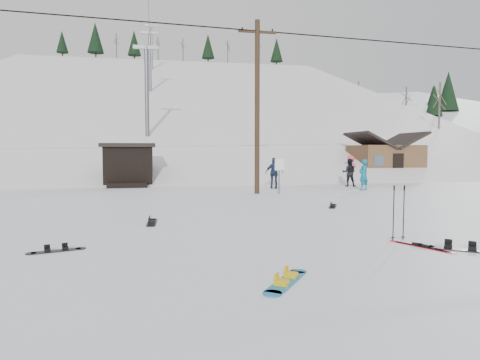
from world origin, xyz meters
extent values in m
plane|color=white|center=(0.00, 0.00, 0.00)|extent=(200.00, 200.00, 0.00)
cube|color=white|center=(0.00, 55.00, -12.00)|extent=(60.00, 85.24, 65.97)
cube|color=white|center=(38.00, 50.00, -11.00)|extent=(45.66, 93.98, 54.59)
cylinder|color=#3A2819|center=(2.00, 14.00, 4.50)|extent=(0.26, 0.26, 9.00)
cube|color=#3A2819|center=(2.00, 14.00, 8.40)|extent=(2.00, 0.12, 0.12)
cylinder|color=black|center=(2.00, 14.00, 8.52)|extent=(0.08, 0.08, 0.12)
cylinder|color=#595B60|center=(3.10, 13.60, 0.90)|extent=(0.07, 0.07, 1.80)
cube|color=white|center=(3.10, 13.56, 1.55)|extent=(0.50, 0.04, 0.60)
cube|color=black|center=(-5.00, 21.00, 1.25)|extent=(3.00, 3.00, 2.50)
cube|color=black|center=(-5.00, 21.00, 2.62)|extent=(3.40, 3.40, 0.25)
cube|color=black|center=(-5.00, 19.20, 0.15)|extent=(2.40, 1.20, 0.30)
cylinder|color=#595B60|center=(-4.00, 30.00, 7.25)|extent=(0.36, 0.36, 8.00)
cube|color=#595B60|center=(-4.00, 30.00, 11.05)|extent=(2.20, 0.30, 0.30)
cylinder|color=#595B60|center=(-4.00, 50.00, 13.75)|extent=(0.36, 0.36, 8.00)
cube|color=#595B60|center=(-4.00, 50.00, 17.55)|extent=(2.20, 0.30, 0.30)
cylinder|color=#595B60|center=(-4.00, 70.00, 20.25)|extent=(0.36, 0.36, 8.00)
cube|color=#595B60|center=(-4.00, 70.00, 24.05)|extent=(2.20, 0.30, 0.30)
cube|color=brown|center=(15.00, 24.00, 1.35)|extent=(5.00, 4.00, 2.70)
cube|color=black|center=(13.65, 24.00, 3.05)|extent=(2.69, 4.40, 1.43)
cube|color=black|center=(16.35, 24.00, 3.05)|extent=(2.69, 4.40, 1.43)
cube|color=black|center=(15.00, 21.98, 1.10)|extent=(0.90, 0.06, 1.90)
cube|color=#1C7BB6|center=(-0.96, -0.96, 0.01)|extent=(1.06, 1.29, 0.03)
cylinder|color=#1C7BB6|center=(-0.56, -0.40, 0.01)|extent=(0.31, 0.31, 0.03)
cylinder|color=#1C7BB6|center=(-1.36, -1.51, 0.01)|extent=(0.31, 0.31, 0.03)
cube|color=#DCAA0B|center=(-0.82, -0.76, 0.07)|extent=(0.28, 0.27, 0.09)
cube|color=#DCAA0B|center=(-1.11, -1.15, 0.07)|extent=(0.28, 0.27, 0.09)
cube|color=red|center=(3.00, 0.97, 0.01)|extent=(0.71, 1.42, 0.02)
cube|color=black|center=(3.00, 0.97, 0.05)|extent=(0.18, 0.28, 0.07)
cube|color=red|center=(2.94, 1.12, 0.01)|extent=(0.71, 1.42, 0.02)
cube|color=black|center=(2.94, 1.12, 0.05)|extent=(0.18, 0.28, 0.07)
cylinder|color=black|center=(2.75, 1.91, 0.68)|extent=(0.03, 0.03, 1.36)
cylinder|color=black|center=(2.75, 1.91, 0.07)|extent=(0.10, 0.10, 0.01)
cylinder|color=black|center=(2.75, 1.91, 1.34)|extent=(0.04, 0.04, 0.12)
cylinder|color=black|center=(3.04, 1.91, 0.68)|extent=(0.03, 0.03, 1.36)
cylinder|color=black|center=(3.04, 1.91, 0.07)|extent=(0.10, 0.10, 0.01)
cylinder|color=black|center=(3.04, 1.91, 1.34)|extent=(0.04, 0.04, 0.12)
cube|color=black|center=(-5.43, 2.23, 0.01)|extent=(1.06, 0.54, 0.02)
cylinder|color=black|center=(-4.93, 2.38, 0.01)|extent=(0.24, 0.24, 0.02)
cylinder|color=black|center=(-5.92, 2.08, 0.01)|extent=(0.24, 0.24, 0.02)
cube|color=black|center=(-5.25, 2.29, 0.06)|extent=(0.17, 0.20, 0.07)
cube|color=black|center=(-5.61, 2.17, 0.06)|extent=(0.17, 0.20, 0.07)
cube|color=black|center=(-3.34, 5.71, 0.01)|extent=(0.33, 1.23, 0.02)
cylinder|color=black|center=(-3.32, 6.32, 0.01)|extent=(0.28, 0.28, 0.02)
cylinder|color=black|center=(-3.37, 5.10, 0.01)|extent=(0.28, 0.28, 0.02)
cube|color=black|center=(-3.33, 5.93, 0.06)|extent=(0.21, 0.16, 0.08)
cube|color=black|center=(-3.35, 5.49, 0.06)|extent=(0.21, 0.16, 0.08)
cube|color=black|center=(3.68, 0.60, 0.01)|extent=(1.28, 1.09, 0.03)
cylinder|color=black|center=(3.13, 1.02, 0.01)|extent=(0.31, 0.31, 0.03)
cube|color=black|center=(3.87, 0.45, 0.07)|extent=(0.27, 0.28, 0.09)
cube|color=black|center=(3.48, 0.76, 0.07)|extent=(0.27, 0.28, 0.09)
cube|color=black|center=(3.84, 8.30, 0.01)|extent=(0.74, 1.12, 0.02)
cylinder|color=black|center=(4.10, 8.80, 0.01)|extent=(0.26, 0.26, 0.02)
cylinder|color=black|center=(3.59, 7.80, 0.01)|extent=(0.26, 0.26, 0.02)
cube|color=black|center=(3.93, 8.48, 0.06)|extent=(0.23, 0.21, 0.07)
cube|color=black|center=(3.75, 8.12, 0.06)|extent=(0.23, 0.21, 0.07)
imported|color=#0C627A|center=(8.46, 14.74, 0.89)|extent=(0.76, 0.64, 1.78)
imported|color=black|center=(8.76, 17.28, 0.88)|extent=(1.06, 0.97, 1.76)
imported|color=#CE484E|center=(11.19, 22.16, 0.94)|extent=(1.36, 1.00, 1.88)
imported|color=#1B2945|center=(3.71, 16.77, 0.93)|extent=(1.15, 0.65, 1.86)
camera|label=1|loc=(-3.13, -7.96, 2.30)|focal=32.00mm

